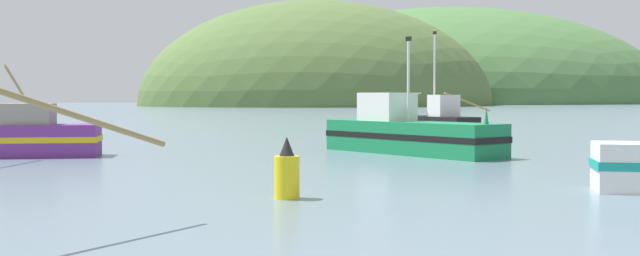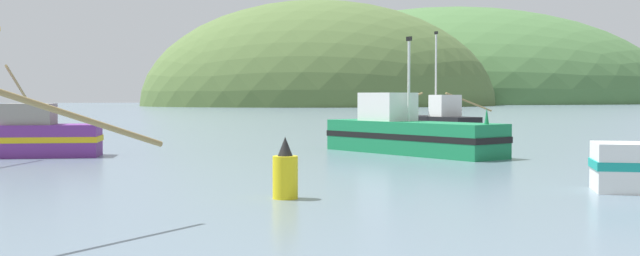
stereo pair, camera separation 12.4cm
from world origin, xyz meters
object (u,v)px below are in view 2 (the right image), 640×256
(fishing_boat_purple, at_px, (4,138))
(fishing_boat_green, at_px, (409,133))
(fishing_boat_black, at_px, (435,123))
(channel_buoy, at_px, (285,173))

(fishing_boat_purple, distance_m, fishing_boat_green, 17.84)
(fishing_boat_purple, xyz_separation_m, fishing_boat_black, (25.39, 11.81, -0.00))
(fishing_boat_purple, height_order, channel_buoy, fishing_boat_purple)
(fishing_boat_green, bearing_deg, fishing_boat_purple, -121.41)
(fishing_boat_purple, xyz_separation_m, channel_buoy, (8.70, -16.49, -0.18))
(fishing_boat_purple, relative_size, channel_buoy, 8.46)
(fishing_boat_black, relative_size, fishing_boat_green, 1.01)
(fishing_boat_purple, relative_size, fishing_boat_green, 1.39)
(fishing_boat_black, height_order, channel_buoy, fishing_boat_black)
(fishing_boat_green, xyz_separation_m, channel_buoy, (-8.92, -13.72, -0.26))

